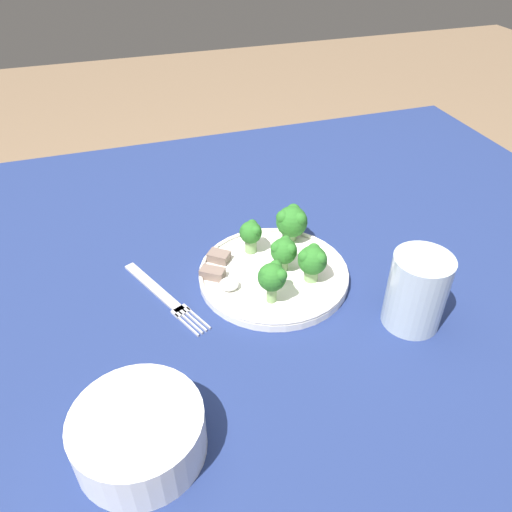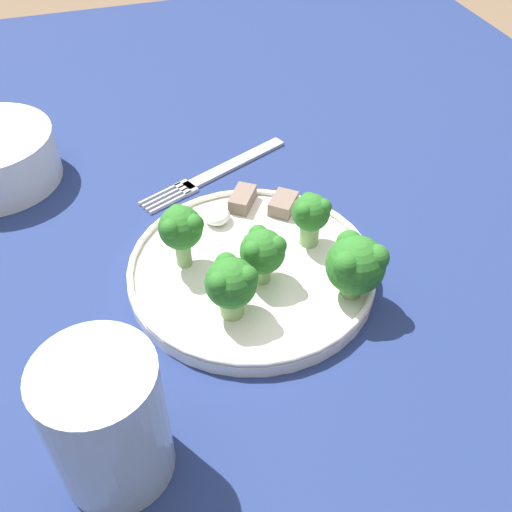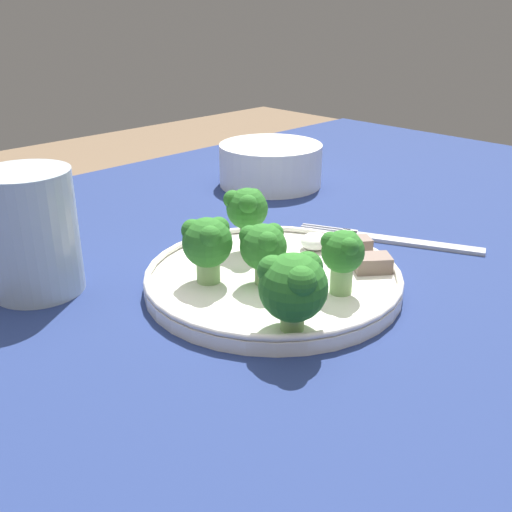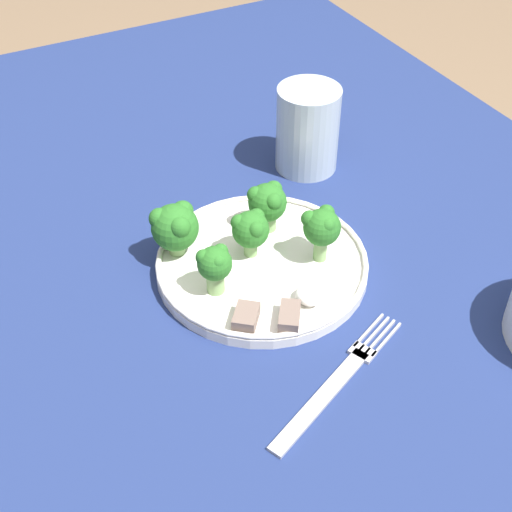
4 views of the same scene
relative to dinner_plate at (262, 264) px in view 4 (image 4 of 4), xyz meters
name	(u,v)px [view 4 (image 4 of 4)]	position (x,y,z in m)	size (l,w,h in m)	color
table	(238,355)	(0.02, -0.04, -0.10)	(1.37, 1.02, 0.77)	navy
dinner_plate	(262,264)	(0.00, 0.00, 0.00)	(0.23, 0.23, 0.02)	white
fork	(337,382)	(0.17, -0.01, -0.01)	(0.10, 0.19, 0.00)	#B2B2B7
drinking_glass	(307,133)	(-0.15, 0.15, 0.04)	(0.08, 0.08, 0.11)	#B2C1CC
broccoli_floret_near_rim_left	(175,226)	(-0.06, -0.07, 0.04)	(0.05, 0.05, 0.06)	#7FA866
broccoli_floret_center_left	(320,226)	(0.02, 0.06, 0.05)	(0.04, 0.04, 0.06)	#7FA866
broccoli_floret_back_left	(267,202)	(-0.05, 0.03, 0.04)	(0.04, 0.04, 0.06)	#7FA866
broccoli_floret_front_left	(251,229)	(-0.02, 0.00, 0.04)	(0.04, 0.04, 0.05)	#7FA866
broccoli_floret_center_back	(215,265)	(0.02, -0.06, 0.04)	(0.04, 0.04, 0.06)	#7FA866
meat_slice_front_slice	(246,317)	(0.07, -0.06, 0.01)	(0.04, 0.04, 0.01)	#756056
meat_slice_middle_slice	(289,317)	(0.09, -0.02, 0.01)	(0.04, 0.04, 0.02)	#756056
sauce_dollop	(309,295)	(0.07, 0.01, 0.01)	(0.03, 0.03, 0.02)	white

